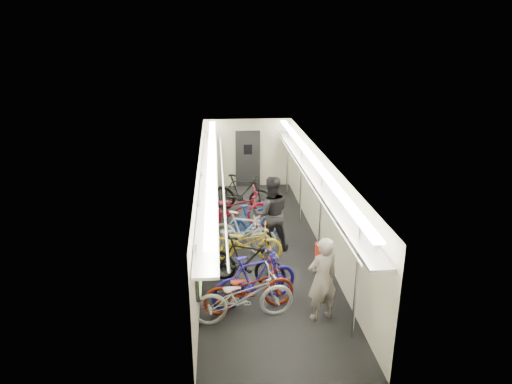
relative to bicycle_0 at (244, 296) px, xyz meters
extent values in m
plane|color=black|center=(0.65, 3.08, -0.51)|extent=(10.00, 10.00, 0.00)
plane|color=white|center=(0.65, 3.08, 1.89)|extent=(10.00, 10.00, 0.00)
plane|color=beige|center=(-0.85, 3.08, 0.69)|extent=(0.00, 10.00, 10.00)
plane|color=beige|center=(2.15, 3.08, 0.69)|extent=(0.00, 10.00, 10.00)
plane|color=beige|center=(0.65, 8.08, 0.69)|extent=(3.00, 0.00, 3.00)
plane|color=beige|center=(0.65, -1.92, 0.69)|extent=(3.00, 0.00, 3.00)
cube|color=black|center=(-0.81, -0.12, 0.74)|extent=(0.06, 1.10, 0.80)
cube|color=#95BA51|center=(-0.77, -0.12, 0.74)|extent=(0.02, 0.96, 0.66)
cube|color=black|center=(-0.81, 2.08, 0.74)|extent=(0.06, 1.10, 0.80)
cube|color=#95BA51|center=(-0.77, 2.08, 0.74)|extent=(0.02, 0.96, 0.66)
cube|color=black|center=(-0.81, 4.28, 0.74)|extent=(0.06, 1.10, 0.80)
cube|color=#95BA51|center=(-0.77, 4.28, 0.74)|extent=(0.02, 0.96, 0.66)
cube|color=black|center=(-0.81, 6.48, 0.74)|extent=(0.06, 1.10, 0.80)
cube|color=#95BA51|center=(-0.77, 6.48, 0.74)|extent=(0.02, 0.96, 0.66)
cube|color=yellow|center=(-0.80, 0.98, 0.79)|extent=(0.02, 0.22, 0.30)
cube|color=yellow|center=(-0.80, 3.18, 0.79)|extent=(0.02, 0.22, 0.30)
cube|color=yellow|center=(-0.80, 5.38, 0.79)|extent=(0.02, 0.22, 0.30)
cube|color=black|center=(0.65, 8.02, 0.49)|extent=(0.85, 0.08, 2.00)
cube|color=#999BA0|center=(-0.63, 3.08, 1.41)|extent=(0.40, 9.70, 0.05)
cube|color=#999BA0|center=(1.93, 3.08, 1.41)|extent=(0.40, 9.70, 0.05)
cylinder|color=silver|center=(-0.30, 3.08, 1.51)|extent=(0.04, 9.70, 0.04)
cylinder|color=silver|center=(1.60, 3.08, 1.51)|extent=(0.04, 9.70, 0.04)
cube|color=white|center=(-0.55, 3.08, 1.83)|extent=(0.18, 9.60, 0.04)
cube|color=white|center=(1.85, 3.08, 1.83)|extent=(0.18, 9.60, 0.04)
cylinder|color=silver|center=(1.90, -0.72, 0.69)|extent=(0.05, 0.05, 2.38)
cylinder|color=silver|center=(1.90, 2.08, 0.69)|extent=(0.05, 0.05, 2.38)
cylinder|color=silver|center=(1.90, 4.58, 0.69)|extent=(0.05, 0.05, 2.38)
cylinder|color=silver|center=(1.90, 7.08, 0.69)|extent=(0.05, 0.05, 2.38)
imported|color=#9D9EA1|center=(0.00, 0.00, 0.00)|extent=(2.02, 0.98, 1.02)
imported|color=#241A9F|center=(0.25, 0.52, 0.05)|extent=(1.92, 1.17, 1.12)
imported|color=maroon|center=(0.12, 0.31, -0.03)|extent=(1.92, 0.99, 0.96)
imported|color=black|center=(0.11, 1.29, 0.04)|extent=(1.87, 1.24, 1.10)
imported|color=gold|center=(0.20, 2.40, -0.05)|extent=(1.80, 0.80, 0.92)
imported|color=silver|center=(0.18, 2.97, 0.00)|extent=(1.75, 1.04, 1.02)
imported|color=#A1A0A4|center=(-0.04, 2.68, -0.04)|extent=(1.78, 0.65, 0.93)
imported|color=navy|center=(0.48, 3.55, 0.00)|extent=(1.76, 1.07, 1.02)
imported|color=maroon|center=(0.00, 4.30, 0.07)|extent=(2.26, 0.95, 1.16)
imported|color=black|center=(0.30, 5.63, 0.07)|extent=(2.00, 1.08, 1.16)
imported|color=gray|center=(1.47, -0.07, 0.33)|extent=(0.70, 0.57, 1.68)
imported|color=black|center=(0.86, 2.96, 0.45)|extent=(0.97, 0.78, 1.92)
cube|color=#B32411|center=(1.49, 0.12, 0.77)|extent=(0.29, 0.21, 0.38)
camera|label=1|loc=(-0.41, -7.41, 4.66)|focal=32.00mm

